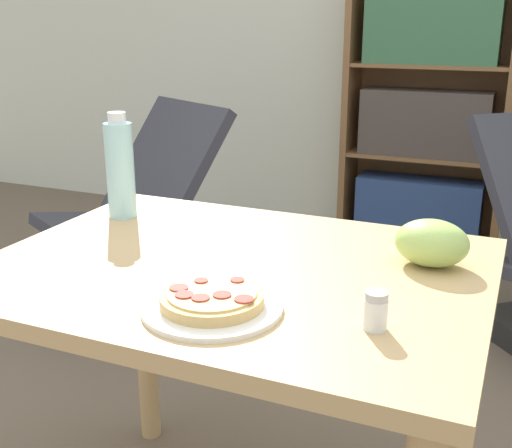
{
  "coord_description": "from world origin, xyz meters",
  "views": [
    {
      "loc": [
        0.48,
        -1.13,
        1.24
      ],
      "look_at": [
        -0.03,
        0.08,
        0.82
      ],
      "focal_mm": 45.0,
      "sensor_mm": 36.0,
      "label": 1
    }
  ],
  "objects_px": {
    "pizza_on_plate": "(212,302)",
    "drink_bottle": "(120,169)",
    "grape_bunch": "(432,243)",
    "salt_shaker": "(376,311)",
    "bookshelf": "(426,119)",
    "lounge_chair_near": "(133,242)"
  },
  "relations": [
    {
      "from": "pizza_on_plate",
      "to": "drink_bottle",
      "type": "relative_size",
      "value": 0.93
    },
    {
      "from": "salt_shaker",
      "to": "bookshelf",
      "type": "height_order",
      "value": "bookshelf"
    },
    {
      "from": "lounge_chair_near",
      "to": "drink_bottle",
      "type": "bearing_deg",
      "value": -27.74
    },
    {
      "from": "drink_bottle",
      "to": "bookshelf",
      "type": "relative_size",
      "value": 0.18
    },
    {
      "from": "pizza_on_plate",
      "to": "bookshelf",
      "type": "distance_m",
      "value": 2.67
    },
    {
      "from": "drink_bottle",
      "to": "bookshelf",
      "type": "bearing_deg",
      "value": 79.94
    },
    {
      "from": "drink_bottle",
      "to": "bookshelf",
      "type": "height_order",
      "value": "bookshelf"
    },
    {
      "from": "pizza_on_plate",
      "to": "grape_bunch",
      "type": "bearing_deg",
      "value": 49.26
    },
    {
      "from": "pizza_on_plate",
      "to": "drink_bottle",
      "type": "xyz_separation_m",
      "value": [
        -0.46,
        0.4,
        0.11
      ]
    },
    {
      "from": "grape_bunch",
      "to": "drink_bottle",
      "type": "xyz_separation_m",
      "value": [
        -0.77,
        0.04,
        0.08
      ]
    },
    {
      "from": "drink_bottle",
      "to": "salt_shaker",
      "type": "bearing_deg",
      "value": -26.18
    },
    {
      "from": "pizza_on_plate",
      "to": "grape_bunch",
      "type": "xyz_separation_m",
      "value": [
        0.31,
        0.37,
        0.03
      ]
    },
    {
      "from": "lounge_chair_near",
      "to": "bookshelf",
      "type": "relative_size",
      "value": 0.63
    },
    {
      "from": "salt_shaker",
      "to": "bookshelf",
      "type": "xyz_separation_m",
      "value": [
        -0.33,
        2.63,
        -0.08
      ]
    },
    {
      "from": "grape_bunch",
      "to": "drink_bottle",
      "type": "distance_m",
      "value": 0.78
    },
    {
      "from": "grape_bunch",
      "to": "salt_shaker",
      "type": "xyz_separation_m",
      "value": [
        -0.04,
        -0.32,
        -0.02
      ]
    },
    {
      "from": "drink_bottle",
      "to": "salt_shaker",
      "type": "height_order",
      "value": "drink_bottle"
    },
    {
      "from": "pizza_on_plate",
      "to": "bookshelf",
      "type": "bearing_deg",
      "value": 91.23
    },
    {
      "from": "grape_bunch",
      "to": "lounge_chair_near",
      "type": "bearing_deg",
      "value": 144.89
    },
    {
      "from": "pizza_on_plate",
      "to": "salt_shaker",
      "type": "height_order",
      "value": "salt_shaker"
    },
    {
      "from": "bookshelf",
      "to": "grape_bunch",
      "type": "bearing_deg",
      "value": -80.83
    },
    {
      "from": "grape_bunch",
      "to": "salt_shaker",
      "type": "distance_m",
      "value": 0.33
    }
  ]
}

